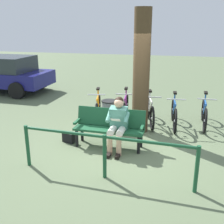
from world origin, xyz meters
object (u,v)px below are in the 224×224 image
bench (110,125)px  bicycle_blue (98,108)px  bicycle_orange (125,108)px  tree_trunk (141,73)px  bicycle_red (150,111)px  person_reading (118,122)px  bicycle_green (174,114)px  litter_bin (109,115)px  parked_car (1,73)px  handbag (69,137)px  bicycle_silver (204,114)px

bench → bicycle_blue: size_ratio=0.97×
bicycle_orange → tree_trunk: bearing=29.5°
bench → bicycle_red: bearing=-112.3°
person_reading → bicycle_green: bearing=-121.9°
bench → litter_bin: size_ratio=2.06×
parked_car → bicycle_blue: bearing=154.1°
bicycle_red → bicycle_blue: size_ratio=1.00×
litter_bin → bicycle_green: size_ratio=0.47×
person_reading → bicycle_green: person_reading is taller
person_reading → bicycle_blue: person_reading is taller
bicycle_red → parked_car: parked_car is taller
handbag → person_reading: bearing=175.2°
bicycle_green → bench: bearing=-45.2°
bicycle_orange → parked_car: (5.73, -2.32, 0.41)m
person_reading → litter_bin: 1.36m
bench → bicycle_blue: bicycle_blue is taller
bicycle_orange → parked_car: bearing=-118.4°
handbag → bicycle_red: size_ratio=0.18×
bicycle_silver → bicycle_blue: size_ratio=1.02×
handbag → bicycle_red: bearing=-134.3°
person_reading → bicycle_red: size_ratio=0.73×
person_reading → handbag: size_ratio=4.00×
bicycle_red → bicycle_orange: bearing=-114.3°
bicycle_green → bicycle_blue: size_ratio=1.02×
person_reading → handbag: (1.23, -0.10, -0.54)m
bicycle_silver → bicycle_green: 0.83m
handbag → bicycle_green: bearing=-144.5°
bicycle_green → bicycle_orange: 1.42m
person_reading → bicycle_blue: (1.00, -1.80, -0.31)m
litter_bin → parked_car: size_ratio=0.18×
person_reading → parked_car: parked_car is taller
person_reading → bicycle_blue: 2.08m
bench → bicycle_blue: bearing=-63.6°
bicycle_red → parked_car: bearing=-123.9°
bicycle_orange → bicycle_blue: bearing=-79.6°
bench → bicycle_red: bicycle_red is taller
litter_bin → bicycle_orange: (-0.28, -0.80, -0.03)m
bench → bicycle_orange: size_ratio=0.96×
bench → bicycle_green: 2.17m
bench → tree_trunk: tree_trunk is taller
person_reading → bicycle_red: 1.97m
bicycle_green → handbag: bearing=-59.3°
tree_trunk → bicycle_orange: size_ratio=1.85×
bicycle_green → bicycle_silver: bearing=99.3°
bench → litter_bin: 1.11m
bicycle_green → bicycle_red: size_ratio=1.02×
bicycle_green → person_reading: bearing=-37.7°
tree_trunk → bicycle_green: (-0.87, -0.54, -1.19)m
litter_bin → person_reading: bearing=112.6°
person_reading → tree_trunk: bearing=-102.7°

